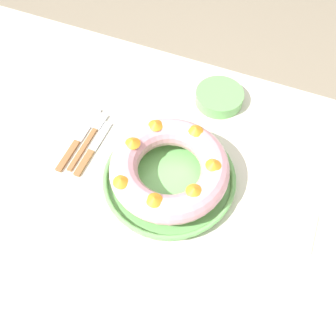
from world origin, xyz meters
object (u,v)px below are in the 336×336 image
at_px(bundt_cake, 168,168).
at_px(serving_knife, 77,143).
at_px(serving_dish, 168,178).
at_px(fork, 90,137).
at_px(cake_knife, 91,152).
at_px(side_bowl, 219,97).
at_px(napkin, 284,224).

relative_size(bundt_cake, serving_knife, 1.29).
relative_size(serving_dish, fork, 1.66).
relative_size(serving_dish, cake_knife, 1.80).
relative_size(bundt_cake, cake_knife, 1.57).
distance_m(serving_dish, side_bowl, 0.29).
distance_m(serving_dish, serving_knife, 0.26).
distance_m(side_bowl, napkin, 0.39).
bearing_deg(side_bowl, serving_knife, -137.02).
relative_size(serving_knife, side_bowl, 1.64).
relative_size(serving_dish, serving_knife, 1.48).
distance_m(serving_dish, napkin, 0.28).
bearing_deg(side_bowl, fork, -137.85).
distance_m(cake_knife, napkin, 0.49).
distance_m(serving_dish, cake_knife, 0.21).
bearing_deg(cake_knife, napkin, -1.19).
xyz_separation_m(serving_dish, napkin, (0.28, -0.01, -0.01)).
bearing_deg(serving_dish, napkin, -1.04).
height_order(fork, cake_knife, cake_knife).
xyz_separation_m(serving_dish, serving_knife, (-0.26, 0.02, -0.01)).
bearing_deg(napkin, serving_dish, 178.96).
xyz_separation_m(serving_dish, bundt_cake, (-0.00, -0.00, 0.05)).
height_order(cake_knife, side_bowl, side_bowl).
height_order(fork, serving_knife, serving_knife).
bearing_deg(serving_dish, serving_knife, 176.40).
xyz_separation_m(fork, napkin, (0.52, -0.05, -0.00)).
bearing_deg(fork, bundt_cake, -15.73).
distance_m(fork, napkin, 0.52).
xyz_separation_m(fork, side_bowl, (0.27, 0.24, 0.01)).
height_order(serving_knife, side_bowl, side_bowl).
bearing_deg(side_bowl, napkin, -49.52).
xyz_separation_m(bundt_cake, cake_knife, (-0.21, 0.01, -0.06)).
bearing_deg(serving_knife, napkin, -2.51).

